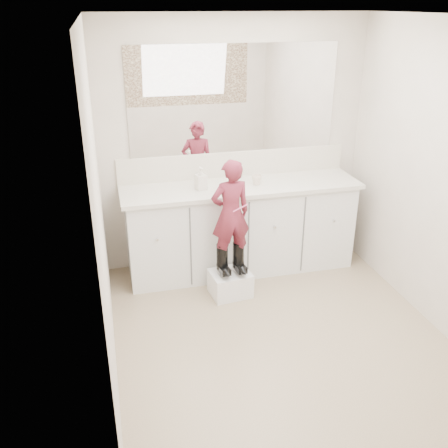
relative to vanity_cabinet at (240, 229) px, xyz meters
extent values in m
plane|color=#837056|center=(0.00, -1.23, -0.42)|extent=(3.00, 3.00, 0.00)
plane|color=white|center=(0.00, -1.23, 1.97)|extent=(3.00, 3.00, 0.00)
plane|color=#BEB3A2|center=(0.00, 0.27, 0.77)|extent=(2.60, 0.00, 2.60)
plane|color=#BEB3A2|center=(0.00, -2.73, 0.77)|extent=(2.60, 0.00, 2.60)
plane|color=#BEB3A2|center=(-1.30, -1.23, 0.78)|extent=(0.00, 3.00, 3.00)
cube|color=silver|center=(0.00, 0.00, 0.00)|extent=(2.20, 0.55, 0.85)
cube|color=beige|center=(0.00, -0.01, 0.45)|extent=(2.28, 0.58, 0.04)
cube|color=beige|center=(0.00, 0.26, 0.59)|extent=(2.28, 0.03, 0.25)
cube|color=white|center=(0.00, 0.26, 1.22)|extent=(2.00, 0.02, 1.00)
cube|color=#472819|center=(0.00, -2.71, 1.22)|extent=(2.00, 0.01, 1.20)
cylinder|color=silver|center=(0.00, 0.15, 0.52)|extent=(0.08, 0.08, 0.10)
imported|color=beige|center=(0.14, -0.03, 0.51)|extent=(0.11, 0.11, 0.09)
imported|color=silver|center=(-0.39, -0.03, 0.57)|extent=(0.11, 0.12, 0.21)
cube|color=white|center=(-0.23, -0.48, -0.31)|extent=(0.38, 0.33, 0.23)
imported|color=#AD354B|center=(-0.23, -0.48, 0.38)|extent=(0.38, 0.27, 0.97)
cylinder|color=#DD5687|center=(-0.16, -0.53, 0.45)|extent=(0.14, 0.03, 0.06)
camera|label=1|loc=(-1.24, -4.30, 2.05)|focal=40.00mm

